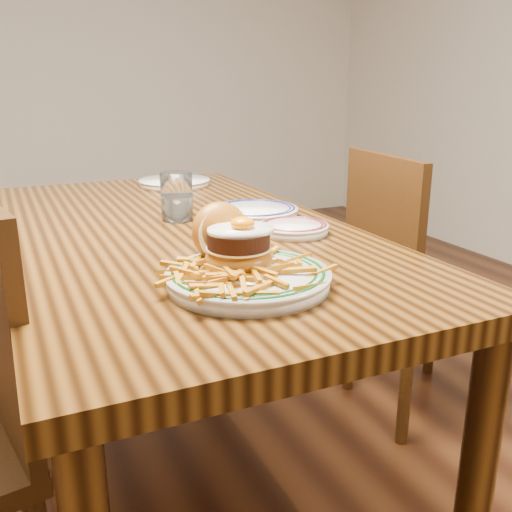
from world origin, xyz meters
name	(u,v)px	position (x,y,z in m)	size (l,w,h in m)	color
floor	(187,468)	(0.00, 0.00, 0.00)	(6.00, 6.00, 0.00)	black
table	(178,258)	(0.00, 0.00, 0.66)	(0.85, 1.60, 0.75)	black
chair_right	(409,280)	(0.80, 0.01, 0.48)	(0.46, 0.46, 0.90)	#3B200C
main_plate	(243,264)	(-0.02, -0.48, 0.79)	(0.31, 0.32, 0.15)	silver
side_plate	(294,227)	(0.25, -0.19, 0.77)	(0.18, 0.18, 0.03)	silver
rear_plate	(255,211)	(0.24, 0.03, 0.77)	(0.25, 0.25, 0.03)	silver
water_glass	(177,199)	(0.03, 0.07, 0.81)	(0.09, 0.09, 0.13)	white
far_plate	(174,182)	(0.17, 0.59, 0.77)	(0.26, 0.26, 0.05)	silver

